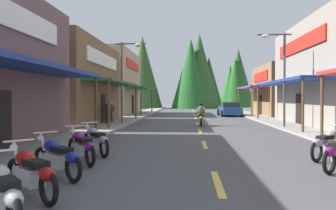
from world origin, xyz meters
name	(u,v)px	position (x,y,z in m)	size (l,w,h in m)	color
ground	(198,126)	(0.00, 24.88, -0.05)	(9.35, 79.76, 0.10)	#4C4C4F
sidewalk_left	(114,124)	(-5.71, 24.88, 0.06)	(2.07, 79.76, 0.12)	#9E9991
sidewalk_right	(284,125)	(5.71, 24.88, 0.06)	(2.07, 79.76, 0.12)	#9E9991
centerline_dashes	(196,121)	(0.00, 29.50, 0.01)	(0.16, 56.15, 0.01)	#E0C64C
storefront_left_middle	(52,83)	(-10.47, 26.17, 2.91)	(9.33, 12.18, 5.83)	brown
storefront_left_far	(98,83)	(-10.53, 39.81, 3.43)	(9.43, 11.67, 6.87)	tan
storefront_right_far	(290,91)	(9.73, 37.95, 2.56)	(7.86, 9.52, 5.11)	olive
streetlamp_left	(126,71)	(-4.76, 24.51, 3.66)	(2.02, 0.30, 5.54)	#474C51
streetlamp_right	(279,66)	(4.76, 22.53, 3.76)	(2.02, 0.30, 5.71)	#474C51
motorcycle_parked_right_3	(329,143)	(3.56, 11.74, 0.49)	(1.62, 1.55, 1.04)	black
motorcycle_parked_left_0	(2,192)	(-3.34, 5.79, 0.49)	(1.44, 1.71, 1.04)	black
motorcycle_parked_left_1	(31,172)	(-3.55, 7.21, 0.49)	(1.64, 1.52, 1.04)	black
motorcycle_parked_left_2	(57,157)	(-3.68, 8.88, 0.49)	(1.68, 1.48, 1.04)	black
motorcycle_parked_left_3	(81,146)	(-3.68, 10.74, 0.49)	(1.34, 1.79, 1.04)	black
motorcycle_parked_left_4	(95,140)	(-3.65, 12.22, 0.49)	(1.34, 1.79, 1.04)	black
rider_cruising_lead	(201,116)	(0.19, 24.30, 0.66)	(0.60, 2.14, 1.57)	black
pedestrian_by_shop	(111,111)	(-6.15, 26.14, 0.90)	(0.51, 0.40, 1.56)	#3F593F
pedestrian_browsing	(107,111)	(-6.19, 24.98, 0.96)	(0.27, 0.57, 1.66)	black
parked_car_curbside	(230,109)	(3.48, 36.90, 0.69)	(2.20, 4.37, 1.40)	#1E4C8C
treeline_backdrop	(199,76)	(1.24, 64.61, 5.71)	(23.87, 14.31, 12.89)	#276723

